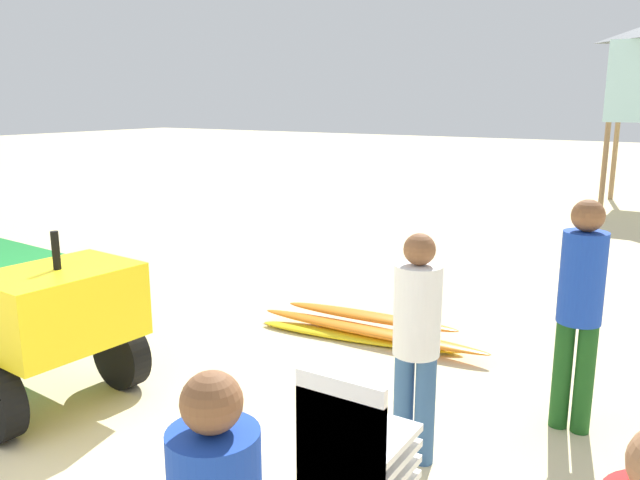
% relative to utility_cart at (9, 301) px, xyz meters
% --- Properties ---
extents(ground, '(80.00, 80.00, 0.00)m').
position_rel_utility_cart_xyz_m(ground, '(1.46, -0.76, -0.78)').
color(ground, beige).
extents(utility_cart, '(2.63, 1.45, 1.50)m').
position_rel_utility_cart_xyz_m(utility_cart, '(0.00, 0.00, 0.00)').
color(utility_cart, '#197A2D').
rests_on(utility_cart, ground).
extents(stacked_plastic_chairs, '(0.48, 0.48, 1.20)m').
position_rel_utility_cart_xyz_m(stacked_plastic_chairs, '(3.64, -0.46, -0.09)').
color(stacked_plastic_chairs, white).
rests_on(stacked_plastic_chairs, ground).
extents(surfboard_pile, '(2.59, 0.75, 0.24)m').
position_rel_utility_cart_xyz_m(surfboard_pile, '(2.07, 2.63, -0.67)').
color(surfboard_pile, yellow).
rests_on(surfboard_pile, ground).
extents(lifeguard_near_right, '(0.32, 0.32, 1.63)m').
position_rel_utility_cart_xyz_m(lifeguard_near_right, '(3.44, 0.79, 0.15)').
color(lifeguard_near_right, '#33598C').
rests_on(lifeguard_near_right, ground).
extents(lifeguard_far_right, '(0.32, 0.32, 1.79)m').
position_rel_utility_cart_xyz_m(lifeguard_far_right, '(4.29, 1.81, 0.25)').
color(lifeguard_far_right, '#194C19').
rests_on(lifeguard_far_right, ground).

